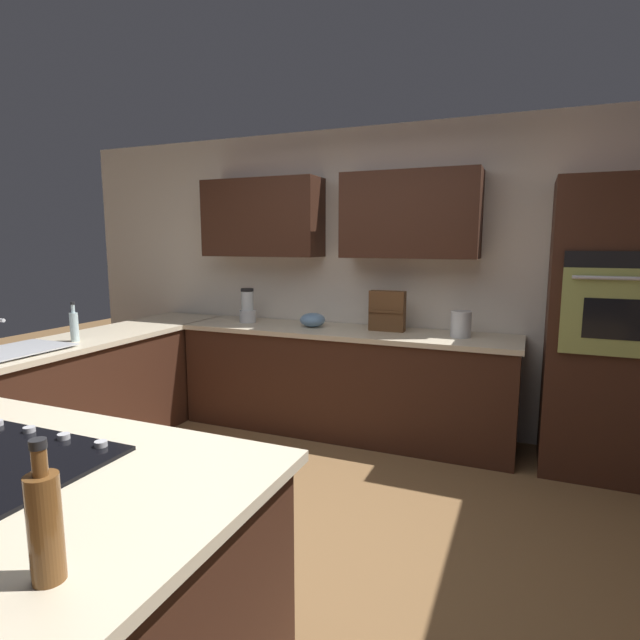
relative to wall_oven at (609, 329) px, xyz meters
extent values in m
plane|color=brown|center=(1.85, 1.72, -1.03)|extent=(14.00, 14.00, 0.00)
cube|color=silver|center=(1.85, -0.38, 0.27)|extent=(6.00, 0.10, 2.60)
cube|color=#381E14|center=(1.45, -0.16, 0.81)|extent=(1.10, 0.34, 0.68)
cube|color=#381E14|center=(2.80, -0.16, 0.81)|extent=(1.10, 0.34, 0.68)
cube|color=#381E14|center=(1.95, 0.00, -0.60)|extent=(2.80, 0.60, 0.86)
cube|color=beige|center=(1.95, 0.00, -0.15)|extent=(2.84, 0.64, 0.04)
cube|color=#381E14|center=(3.67, 1.17, -0.60)|extent=(0.60, 2.90, 0.86)
cube|color=beige|center=(3.67, 1.17, -0.15)|extent=(0.64, 2.94, 0.04)
cube|color=#381E14|center=(2.16, 2.90, -0.60)|extent=(1.81, 0.95, 0.86)
cube|color=#381E14|center=(0.00, 0.00, 0.00)|extent=(0.80, 0.60, 2.06)
cube|color=#939E51|center=(0.00, 0.31, 0.16)|extent=(0.66, 0.03, 0.56)
cube|color=black|center=(0.00, 0.32, 0.12)|extent=(0.40, 0.01, 0.26)
cube|color=black|center=(0.00, 0.31, 0.49)|extent=(0.66, 0.02, 0.11)
cylinder|color=silver|center=(0.00, 0.35, 0.38)|extent=(0.56, 0.02, 0.02)
cube|color=#515456|center=(3.67, 1.55, -0.12)|extent=(0.40, 0.30, 0.02)
cube|color=#B7BABF|center=(3.67, 1.72, -0.11)|extent=(0.46, 0.70, 0.01)
cylinder|color=#B2B2B7|center=(1.89, 2.67, -0.11)|extent=(0.04, 0.04, 0.02)
cylinder|color=#B2B2B7|center=(2.07, 2.67, -0.11)|extent=(0.04, 0.04, 0.02)
cylinder|color=#B2B2B7|center=(2.25, 2.67, -0.11)|extent=(0.04, 0.04, 0.02)
cylinder|color=silver|center=(2.90, -0.04, -0.08)|extent=(0.15, 0.15, 0.11)
cylinder|color=silver|center=(2.90, -0.04, 0.07)|extent=(0.11, 0.11, 0.18)
cylinder|color=black|center=(2.90, -0.04, 0.17)|extent=(0.12, 0.12, 0.03)
ellipsoid|color=#668CB2|center=(2.25, -0.04, -0.07)|extent=(0.22, 0.22, 0.12)
cube|color=brown|center=(1.60, -0.08, 0.03)|extent=(0.29, 0.10, 0.33)
cube|color=brown|center=(1.60, -0.03, 0.03)|extent=(0.28, 0.02, 0.02)
cylinder|color=#B7BABF|center=(1.00, -0.04, -0.03)|extent=(0.16, 0.16, 0.20)
cylinder|color=silver|center=(3.62, 1.24, -0.02)|extent=(0.06, 0.06, 0.21)
cylinder|color=silver|center=(3.62, 1.24, 0.11)|extent=(0.03, 0.03, 0.06)
cylinder|color=black|center=(3.62, 1.24, 0.15)|extent=(0.03, 0.03, 0.02)
cylinder|color=brown|center=(1.45, 3.24, -0.01)|extent=(0.07, 0.07, 0.24)
cylinder|color=brown|center=(1.45, 3.24, 0.14)|extent=(0.03, 0.03, 0.06)
cylinder|color=black|center=(1.45, 3.24, 0.18)|extent=(0.04, 0.04, 0.02)
camera|label=1|loc=(0.52, 3.94, 0.60)|focal=28.42mm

